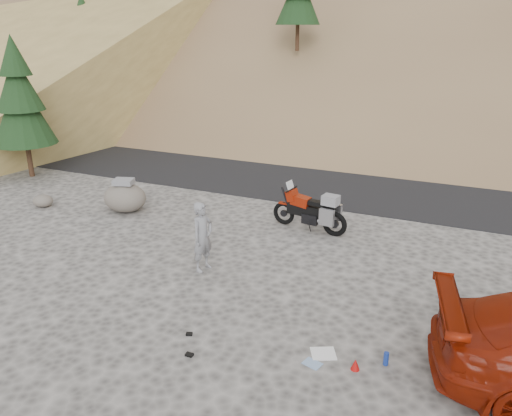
{
  "coord_description": "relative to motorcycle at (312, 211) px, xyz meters",
  "views": [
    {
      "loc": [
        3.89,
        -8.5,
        5.3
      ],
      "look_at": [
        -0.84,
        2.21,
        1.0
      ],
      "focal_mm": 35.0,
      "sensor_mm": 36.0,
      "label": 1
    }
  ],
  "objects": [
    {
      "name": "conifer_verge",
      "position": [
        -11.19,
        0.81,
        2.33
      ],
      "size": [
        2.2,
        2.2,
        5.04
      ],
      "color": "#331D12",
      "rests_on": "ground"
    },
    {
      "name": "small_rock",
      "position": [
        -8.22,
        -1.53,
        -0.38
      ],
      "size": [
        0.78,
        0.75,
        0.37
      ],
      "rotation": [
        0.0,
        0.0,
        -0.37
      ],
      "color": "#514B46",
      "rests_on": "ground"
    },
    {
      "name": "gear_bottle",
      "position": [
        2.9,
        -5.03,
        -0.45
      ],
      "size": [
        0.11,
        0.11,
        0.24
      ],
      "primitive_type": "cylinder",
      "rotation": [
        0.0,
        0.0,
        0.42
      ],
      "color": "navy",
      "rests_on": "ground"
    },
    {
      "name": "boulder",
      "position": [
        -5.62,
        -0.82,
        -0.12
      ],
      "size": [
        1.41,
        1.24,
        1.03
      ],
      "rotation": [
        0.0,
        0.0,
        0.1
      ],
      "color": "#514B46",
      "rests_on": "ground"
    },
    {
      "name": "gear_blue_cloth",
      "position": [
        1.78,
        -5.5,
        -0.56
      ],
      "size": [
        0.35,
        0.29,
        0.01
      ],
      "primitive_type": "cube",
      "rotation": [
        0.0,
        0.0,
        -0.28
      ],
      "color": "#7F9EC4",
      "rests_on": "ground"
    },
    {
      "name": "man",
      "position": [
        -1.57,
        -3.22,
        -0.56
      ],
      "size": [
        0.51,
        0.66,
        1.63
      ],
      "primitive_type": "imported",
      "rotation": [
        0.0,
        0.0,
        1.35
      ],
      "color": "gray",
      "rests_on": "ground"
    },
    {
      "name": "road",
      "position": [
        -0.19,
        5.31,
        -0.56
      ],
      "size": [
        120.0,
        7.0,
        0.05
      ],
      "primitive_type": "cube",
      "color": "black",
      "rests_on": "ground"
    },
    {
      "name": "motorcycle",
      "position": [
        0.0,
        0.0,
        0.0
      ],
      "size": [
        2.22,
        0.82,
        1.32
      ],
      "rotation": [
        0.0,
        0.0,
        -0.14
      ],
      "color": "black",
      "rests_on": "ground"
    },
    {
      "name": "gear_white_cloth",
      "position": [
        1.87,
        -5.17,
        -0.56
      ],
      "size": [
        0.54,
        0.51,
        0.01
      ],
      "primitive_type": "cube",
      "rotation": [
        0.0,
        0.0,
        0.45
      ],
      "color": "white",
      "rests_on": "ground"
    },
    {
      "name": "gear_glove_a",
      "position": [
        -0.21,
        -6.14,
        -0.55
      ],
      "size": [
        0.14,
        0.1,
        0.04
      ],
      "primitive_type": "cube",
      "rotation": [
        0.0,
        0.0,
        0.04
      ],
      "color": "black",
      "rests_on": "ground"
    },
    {
      "name": "gear_funnel",
      "position": [
        2.46,
        -5.35,
        -0.47
      ],
      "size": [
        0.15,
        0.15,
        0.19
      ],
      "primitive_type": "cone",
      "rotation": [
        0.0,
        0.0,
        0.01
      ],
      "color": "#AB0D0B",
      "rests_on": "ground"
    },
    {
      "name": "ground",
      "position": [
        -0.19,
        -3.69,
        -0.56
      ],
      "size": [
        140.0,
        140.0,
        0.0
      ],
      "primitive_type": "plane",
      "color": "#474441",
      "rests_on": "ground"
    },
    {
      "name": "gear_glove_b",
      "position": [
        -0.53,
        -5.61,
        -0.55
      ],
      "size": [
        0.14,
        0.12,
        0.04
      ],
      "primitive_type": "cube",
      "rotation": [
        0.0,
        0.0,
        0.35
      ],
      "color": "black",
      "rests_on": "ground"
    }
  ]
}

